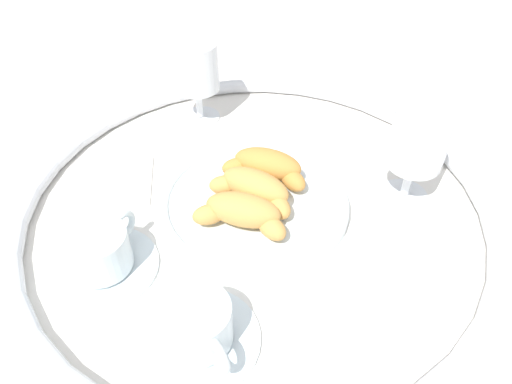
% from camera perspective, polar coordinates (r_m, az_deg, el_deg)
% --- Properties ---
extents(ground_plane, '(2.20, 2.20, 0.00)m').
position_cam_1_polar(ground_plane, '(0.68, -0.08, -1.92)').
color(ground_plane, silver).
extents(table_chrome_rim, '(0.66, 0.66, 0.02)m').
position_cam_1_polar(table_chrome_rim, '(0.67, -0.08, -1.18)').
color(table_chrome_rim, silver).
rests_on(table_chrome_rim, ground_plane).
extents(pastry_plate, '(0.26, 0.26, 0.02)m').
position_cam_1_polar(pastry_plate, '(0.67, -0.00, -1.19)').
color(pastry_plate, silver).
rests_on(pastry_plate, ground_plane).
extents(croissant_large, '(0.14, 0.07, 0.04)m').
position_cam_1_polar(croissant_large, '(0.68, 1.31, 3.12)').
color(croissant_large, '#CC893D').
rests_on(croissant_large, pastry_plate).
extents(croissant_small, '(0.14, 0.07, 0.04)m').
position_cam_1_polar(croissant_small, '(0.65, -0.14, 0.50)').
color(croissant_small, '#D6994C').
rests_on(croissant_small, pastry_plate).
extents(croissant_extra, '(0.14, 0.08, 0.04)m').
position_cam_1_polar(croissant_extra, '(0.61, -1.65, -2.46)').
color(croissant_extra, '#D6994C').
rests_on(croissant_extra, pastry_plate).
extents(coffee_cup_near, '(0.14, 0.14, 0.06)m').
position_cam_1_polar(coffee_cup_near, '(0.53, -6.95, -15.90)').
color(coffee_cup_near, silver).
rests_on(coffee_cup_near, ground_plane).
extents(coffee_cup_far, '(0.14, 0.14, 0.06)m').
position_cam_1_polar(coffee_cup_far, '(0.61, -18.06, -7.09)').
color(coffee_cup_far, silver).
rests_on(coffee_cup_far, ground_plane).
extents(juice_glass_left, '(0.08, 0.08, 0.14)m').
position_cam_1_polar(juice_glass_left, '(0.67, 18.82, 5.48)').
color(juice_glass_left, white).
rests_on(juice_glass_left, ground_plane).
extents(juice_glass_right, '(0.08, 0.08, 0.14)m').
position_cam_1_polar(juice_glass_right, '(0.81, -7.17, 14.33)').
color(juice_glass_right, white).
rests_on(juice_glass_right, ground_plane).
extents(folded_napkin, '(0.15, 0.15, 0.01)m').
position_cam_1_polar(folded_napkin, '(0.75, -16.56, 1.18)').
color(folded_napkin, silver).
rests_on(folded_napkin, ground_plane).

